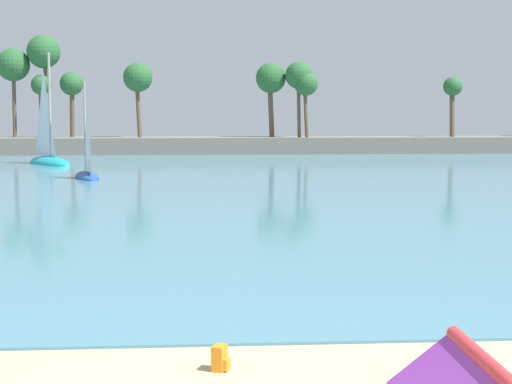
% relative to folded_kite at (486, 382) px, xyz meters
% --- Properties ---
extents(sea, '(220.00, 110.24, 0.06)m').
position_rel_folded_kite_xyz_m(sea, '(-4.40, 59.16, -0.61)').
color(sea, teal).
rests_on(sea, ground).
extents(palm_headland, '(96.76, 6.42, 13.09)m').
position_rel_folded_kite_xyz_m(palm_headland, '(-6.76, 74.21, 2.68)').
color(palm_headland, slate).
rests_on(palm_headland, ground).
extents(folded_kite, '(2.16, 3.27, 0.97)m').
position_rel_folded_kite_xyz_m(folded_kite, '(0.00, 0.00, 0.00)').
color(folded_kite, purple).
rests_on(folded_kite, ground).
extents(backpack_spare, '(0.35, 0.35, 0.44)m').
position_rel_folded_kite_xyz_m(backpack_spare, '(-3.72, 2.66, -0.43)').
color(backpack_spare, orange).
rests_on(backpack_spare, ground).
extents(sailboat_near_shore, '(5.60, 6.92, 10.07)m').
position_rel_folded_kite_xyz_m(sailboat_near_shore, '(-17.08, 57.33, 0.33)').
color(sailboat_near_shore, teal).
rests_on(sailboat_near_shore, sea).
extents(sailboat_far_left, '(2.82, 4.98, 6.91)m').
position_rel_folded_kite_xyz_m(sailboat_far_left, '(-11.73, 42.44, 0.05)').
color(sailboat_far_left, '#234793').
rests_on(sailboat_far_left, sea).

